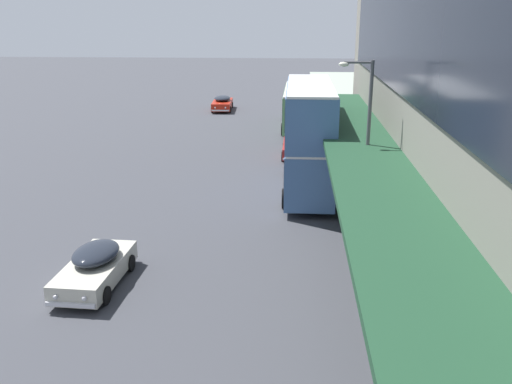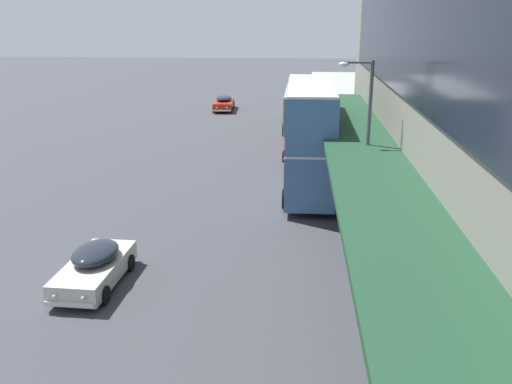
{
  "view_description": "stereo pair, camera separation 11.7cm",
  "coord_description": "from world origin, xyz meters",
  "px_view_note": "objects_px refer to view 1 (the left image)",
  "views": [
    {
      "loc": [
        3.39,
        -4.77,
        9.6
      ],
      "look_at": [
        1.77,
        20.09,
        1.68
      ],
      "focal_mm": 40.0,
      "sensor_mm": 36.0,
      "label": 1
    },
    {
      "loc": [
        3.51,
        -4.76,
        9.6
      ],
      "look_at": [
        1.77,
        20.09,
        1.68
      ],
      "focal_mm": 40.0,
      "sensor_mm": 36.0,
      "label": 2
    }
  ],
  "objects_px": {
    "sedan_oncoming_front": "(95,266)",
    "fire_hydrant": "(394,323)",
    "transit_bus_kerbside_rear": "(299,105)",
    "transit_bus_kerbside_front": "(309,135)",
    "sedan_oncoming_rear": "(296,146)",
    "street_lamp": "(365,134)",
    "sedan_lead_mid": "(222,103)"
  },
  "relations": [
    {
      "from": "transit_bus_kerbside_rear",
      "to": "sedan_oncoming_rear",
      "type": "xyz_separation_m",
      "value": [
        -0.23,
        -10.21,
        -1.2
      ]
    },
    {
      "from": "transit_bus_kerbside_rear",
      "to": "sedan_oncoming_front",
      "type": "xyz_separation_m",
      "value": [
        -7.58,
        -30.04,
        -1.21
      ]
    },
    {
      "from": "sedan_oncoming_front",
      "to": "transit_bus_kerbside_rear",
      "type": "bearing_deg",
      "value": 75.84
    },
    {
      "from": "transit_bus_kerbside_rear",
      "to": "fire_hydrant",
      "type": "height_order",
      "value": "transit_bus_kerbside_rear"
    },
    {
      "from": "street_lamp",
      "to": "sedan_oncoming_rear",
      "type": "bearing_deg",
      "value": 101.94
    },
    {
      "from": "sedan_oncoming_front",
      "to": "fire_hydrant",
      "type": "bearing_deg",
      "value": -15.61
    },
    {
      "from": "street_lamp",
      "to": "fire_hydrant",
      "type": "bearing_deg",
      "value": -89.54
    },
    {
      "from": "transit_bus_kerbside_rear",
      "to": "street_lamp",
      "type": "bearing_deg",
      "value": -83.66
    },
    {
      "from": "transit_bus_kerbside_rear",
      "to": "sedan_oncoming_rear",
      "type": "relative_size",
      "value": 2.29
    },
    {
      "from": "street_lamp",
      "to": "transit_bus_kerbside_rear",
      "type": "bearing_deg",
      "value": 96.34
    },
    {
      "from": "sedan_oncoming_front",
      "to": "street_lamp",
      "type": "distance_m",
      "value": 12.53
    },
    {
      "from": "sedan_oncoming_front",
      "to": "sedan_lead_mid",
      "type": "relative_size",
      "value": 0.92
    },
    {
      "from": "fire_hydrant",
      "to": "sedan_oncoming_rear",
      "type": "bearing_deg",
      "value": 97.41
    },
    {
      "from": "sedan_oncoming_rear",
      "to": "street_lamp",
      "type": "distance_m",
      "value": 14.43
    },
    {
      "from": "sedan_lead_mid",
      "to": "street_lamp",
      "type": "distance_m",
      "value": 34.4
    },
    {
      "from": "sedan_oncoming_rear",
      "to": "transit_bus_kerbside_rear",
      "type": "bearing_deg",
      "value": 88.71
    },
    {
      "from": "transit_bus_kerbside_front",
      "to": "fire_hydrant",
      "type": "distance_m",
      "value": 15.33
    },
    {
      "from": "sedan_oncoming_rear",
      "to": "sedan_oncoming_front",
      "type": "distance_m",
      "value": 21.14
    },
    {
      "from": "transit_bus_kerbside_front",
      "to": "sedan_oncoming_rear",
      "type": "height_order",
      "value": "transit_bus_kerbside_front"
    },
    {
      "from": "sedan_oncoming_rear",
      "to": "fire_hydrant",
      "type": "height_order",
      "value": "sedan_oncoming_rear"
    },
    {
      "from": "transit_bus_kerbside_front",
      "to": "sedan_oncoming_rear",
      "type": "xyz_separation_m",
      "value": [
        -0.63,
        7.8,
        -2.47
      ]
    },
    {
      "from": "sedan_oncoming_rear",
      "to": "fire_hydrant",
      "type": "relative_size",
      "value": 6.61
    },
    {
      "from": "transit_bus_kerbside_front",
      "to": "fire_hydrant",
      "type": "xyz_separation_m",
      "value": [
        2.33,
        -14.91,
        -2.7
      ]
    },
    {
      "from": "sedan_oncoming_rear",
      "to": "sedan_lead_mid",
      "type": "xyz_separation_m",
      "value": [
        -7.43,
        18.97,
        -0.0
      ]
    },
    {
      "from": "sedan_oncoming_rear",
      "to": "sedan_lead_mid",
      "type": "height_order",
      "value": "sedan_oncoming_rear"
    },
    {
      "from": "sedan_oncoming_rear",
      "to": "street_lamp",
      "type": "height_order",
      "value": "street_lamp"
    },
    {
      "from": "fire_hydrant",
      "to": "transit_bus_kerbside_front",
      "type": "bearing_deg",
      "value": 98.88
    },
    {
      "from": "transit_bus_kerbside_rear",
      "to": "fire_hydrant",
      "type": "bearing_deg",
      "value": -85.27
    },
    {
      "from": "fire_hydrant",
      "to": "transit_bus_kerbside_rear",
      "type": "bearing_deg",
      "value": 94.73
    },
    {
      "from": "sedan_lead_mid",
      "to": "street_lamp",
      "type": "bearing_deg",
      "value": -72.45
    },
    {
      "from": "transit_bus_kerbside_rear",
      "to": "sedan_lead_mid",
      "type": "xyz_separation_m",
      "value": [
        -7.66,
        8.76,
        -1.21
      ]
    },
    {
      "from": "sedan_oncoming_front",
      "to": "street_lamp",
      "type": "height_order",
      "value": "street_lamp"
    }
  ]
}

